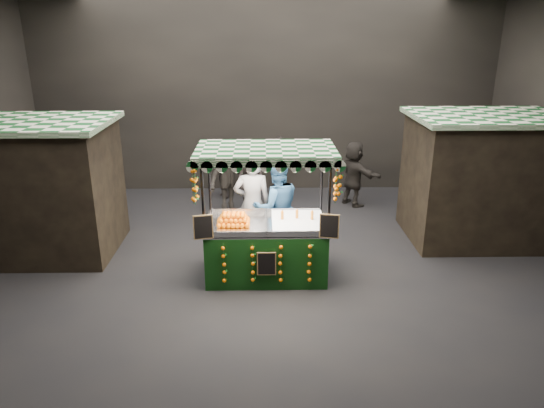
{
  "coord_description": "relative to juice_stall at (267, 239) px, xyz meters",
  "views": [
    {
      "loc": [
        -0.08,
        -8.22,
        4.22
      ],
      "look_at": [
        0.09,
        0.39,
        1.16
      ],
      "focal_mm": 33.04,
      "sensor_mm": 36.0,
      "label": 1
    }
  ],
  "objects": [
    {
      "name": "ground",
      "position": [
        0.01,
        0.19,
        -0.73
      ],
      "size": [
        12.0,
        12.0,
        0.0
      ],
      "primitive_type": "plane",
      "color": "black",
      "rests_on": "ground"
    },
    {
      "name": "shopper_6",
      "position": [
        -1.07,
        4.45,
        0.03
      ],
      "size": [
        0.55,
        0.65,
        1.5
      ],
      "rotation": [
        0.0,
        0.0,
        -1.16
      ],
      "color": "black",
      "rests_on": "ground"
    },
    {
      "name": "shopper_2",
      "position": [
        0.37,
        4.25,
        0.1
      ],
      "size": [
        1.04,
        0.83,
        1.65
      ],
      "rotation": [
        0.0,
        0.0,
        2.62
      ],
      "color": "#2C2523",
      "rests_on": "ground"
    },
    {
      "name": "shopper_5",
      "position": [
        2.18,
        3.78,
        0.08
      ],
      "size": [
        1.22,
        1.51,
        1.61
      ],
      "rotation": [
        0.0,
        0.0,
        2.15
      ],
      "color": "#2C2823",
      "rests_on": "ground"
    },
    {
      "name": "shopper_3",
      "position": [
        -0.86,
        3.32,
        0.16
      ],
      "size": [
        1.3,
        1.24,
        1.77
      ],
      "rotation": [
        0.0,
        0.0,
        0.69
      ],
      "color": "black",
      "rests_on": "ground"
    },
    {
      "name": "neighbour_stall_right",
      "position": [
        4.41,
        1.69,
        0.58
      ],
      "size": [
        3.0,
        2.2,
        2.6
      ],
      "color": "black",
      "rests_on": "ground"
    },
    {
      "name": "shopper_0",
      "position": [
        -3.96,
        2.41,
        0.22
      ],
      "size": [
        0.77,
        0.58,
        1.9
      ],
      "rotation": [
        0.0,
        0.0,
        0.2
      ],
      "color": "black",
      "rests_on": "ground"
    },
    {
      "name": "neighbour_stall_left",
      "position": [
        -4.39,
        1.19,
        0.58
      ],
      "size": [
        3.0,
        2.2,
        2.6
      ],
      "color": "black",
      "rests_on": "ground"
    },
    {
      "name": "market_hall",
      "position": [
        0.01,
        0.19,
        2.66
      ],
      "size": [
        12.1,
        10.1,
        5.05
      ],
      "color": "black",
      "rests_on": "ground"
    },
    {
      "name": "shopper_4",
      "position": [
        -4.49,
        2.69,
        0.12
      ],
      "size": [
        0.98,
        0.85,
        1.7
      ],
      "rotation": [
        0.0,
        0.0,
        3.6
      ],
      "color": "#2B2423",
      "rests_on": "ground"
    },
    {
      "name": "juice_stall",
      "position": [
        0.0,
        0.0,
        0.0
      ],
      "size": [
        2.41,
        1.42,
        2.34
      ],
      "color": "black",
      "rests_on": "ground"
    },
    {
      "name": "vendor_blue",
      "position": [
        0.2,
        0.94,
        0.23
      ],
      "size": [
        1.07,
        0.91,
        1.91
      ],
      "rotation": [
        0.0,
        0.0,
        3.36
      ],
      "color": "navy",
      "rests_on": "ground"
    },
    {
      "name": "shopper_1",
      "position": [
        -0.33,
        3.14,
        0.06
      ],
      "size": [
        0.96,
        0.88,
        1.58
      ],
      "rotation": [
        0.0,
        0.0,
        -0.47
      ],
      "color": "#2A2322",
      "rests_on": "ground"
    },
    {
      "name": "vendor_grey",
      "position": [
        -0.26,
        1.02,
        0.27
      ],
      "size": [
        0.73,
        0.48,
        1.99
      ],
      "rotation": [
        0.0,
        0.0,
        3.15
      ],
      "color": "gray",
      "rests_on": "ground"
    }
  ]
}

